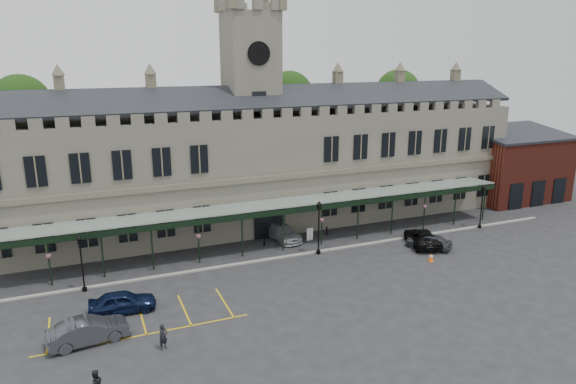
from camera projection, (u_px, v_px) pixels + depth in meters
name	position (u px, v px, depth m)	size (l,w,h in m)	color
ground	(316.00, 280.00, 42.07)	(140.00, 140.00, 0.00)	#242427
station_building	(253.00, 165.00, 54.60)	(60.00, 10.36, 17.30)	#5B574B
clock_tower	(251.00, 102.00, 52.96)	(5.60, 5.60, 24.80)	#5B574B
canopy	(282.00, 225.00, 48.11)	(50.00, 4.10, 4.30)	#8C9E93
brick_annex	(515.00, 166.00, 65.06)	(12.40, 8.36, 9.23)	#5B1E15
kerb	(290.00, 256.00, 46.97)	(60.00, 0.40, 0.12)	gray
parking_markings	(143.00, 321.00, 35.59)	(16.00, 6.00, 0.01)	gold
tree_behind_left	(22.00, 105.00, 53.00)	(6.00, 6.00, 16.00)	#332314
tree_behind_mid	(289.00, 97.00, 64.02)	(6.00, 6.00, 16.00)	#332314
tree_behind_right	(398.00, 93.00, 69.89)	(6.00, 6.00, 16.00)	#332314
lamp_post_left	(81.00, 258.00, 39.41)	(0.44, 0.44, 4.67)	black
lamp_post_mid	(319.00, 223.00, 46.82)	(0.49, 0.49, 5.13)	black
lamp_post_right	(482.00, 202.00, 53.98)	(0.45, 0.45, 4.80)	black
traffic_cone	(431.00, 257.00, 45.79)	(0.47, 0.47, 0.75)	#FA6007
sign_board	(310.00, 234.00, 50.96)	(0.73, 0.18, 1.26)	black
bollard_left	(264.00, 242.00, 49.47)	(0.15, 0.15, 0.83)	black
bollard_right	(327.00, 231.00, 52.48)	(0.15, 0.15, 0.87)	black
car_left_a	(122.00, 302.00, 36.66)	(1.87, 4.66, 1.59)	black
car_left_b	(88.00, 331.00, 32.75)	(1.75, 5.02, 1.66)	#34363B
car_taxi	(282.00, 232.00, 51.17)	(2.15, 5.29, 1.54)	#A8ABB0
car_van	(422.00, 238.00, 49.68)	(2.47, 5.36, 1.49)	black
car_right_a	(429.00, 241.00, 48.77)	(1.70, 4.22, 1.44)	#34363B
person_a	(163.00, 337.00, 32.02)	(0.62, 0.41, 1.70)	black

